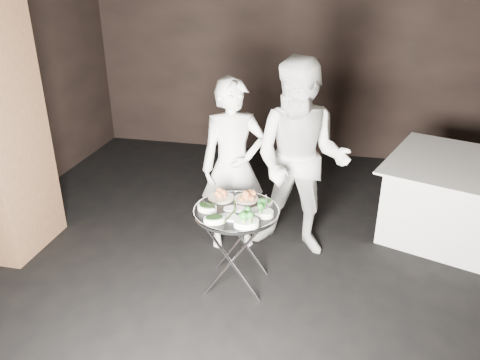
% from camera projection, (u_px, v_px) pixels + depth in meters
% --- Properties ---
extents(floor, '(6.00, 7.00, 0.05)m').
position_uv_depth(floor, '(252.00, 297.00, 4.03)').
color(floor, black).
rests_on(floor, ground).
extents(wall_back, '(6.00, 0.05, 3.00)m').
position_uv_depth(wall_back, '(301.00, 51.00, 6.53)').
color(wall_back, black).
rests_on(wall_back, floor).
extents(tray_stand, '(0.50, 0.42, 0.73)m').
position_uv_depth(tray_stand, '(236.00, 245.00, 3.98)').
color(tray_stand, silver).
rests_on(tray_stand, floor).
extents(serving_tray, '(0.72, 0.72, 0.04)m').
position_uv_depth(serving_tray, '(236.00, 211.00, 3.84)').
color(serving_tray, black).
rests_on(serving_tray, tray_stand).
extents(potato_plate_a, '(0.22, 0.22, 0.08)m').
position_uv_depth(potato_plate_a, '(221.00, 195.00, 4.01)').
color(potato_plate_a, beige).
rests_on(potato_plate_a, serving_tray).
extents(potato_plate_b, '(0.21, 0.21, 0.07)m').
position_uv_depth(potato_plate_b, '(246.00, 196.00, 4.00)').
color(potato_plate_b, beige).
rests_on(potato_plate_b, serving_tray).
extents(greens_bowl, '(0.13, 0.13, 0.07)m').
position_uv_depth(greens_bowl, '(265.00, 202.00, 3.89)').
color(greens_bowl, white).
rests_on(greens_bowl, serving_tray).
extents(asparagus_plate_a, '(0.20, 0.14, 0.04)m').
position_uv_depth(asparagus_plate_a, '(235.00, 208.00, 3.84)').
color(asparagus_plate_a, white).
rests_on(asparagus_plate_a, serving_tray).
extents(asparagus_plate_b, '(0.20, 0.13, 0.04)m').
position_uv_depth(asparagus_plate_b, '(230.00, 217.00, 3.70)').
color(asparagus_plate_b, white).
rests_on(asparagus_plate_b, serving_tray).
extents(spinach_bowl_a, '(0.20, 0.15, 0.07)m').
position_uv_depth(spinach_bowl_a, '(207.00, 207.00, 3.82)').
color(spinach_bowl_a, white).
rests_on(spinach_bowl_a, serving_tray).
extents(spinach_bowl_b, '(0.19, 0.16, 0.07)m').
position_uv_depth(spinach_bowl_b, '(214.00, 219.00, 3.64)').
color(spinach_bowl_b, white).
rests_on(spinach_bowl_b, serving_tray).
extents(broccoli_bowl_a, '(0.20, 0.15, 0.08)m').
position_uv_depth(broccoli_bowl_a, '(262.00, 212.00, 3.74)').
color(broccoli_bowl_a, white).
rests_on(broccoli_bowl_a, serving_tray).
extents(broccoli_bowl_b, '(0.23, 0.20, 0.08)m').
position_uv_depth(broccoli_bowl_b, '(246.00, 222.00, 3.59)').
color(broccoli_bowl_b, white).
rests_on(broccoli_bowl_b, serving_tray).
extents(serving_utensils, '(0.58, 0.43, 0.01)m').
position_uv_depth(serving_utensils, '(240.00, 201.00, 3.88)').
color(serving_utensils, silver).
rests_on(serving_utensils, serving_tray).
extents(waiter_left, '(0.72, 0.60, 1.68)m').
position_uv_depth(waiter_left, '(233.00, 166.00, 4.44)').
color(waiter_left, silver).
rests_on(waiter_left, floor).
extents(waiter_right, '(1.00, 0.82, 1.89)m').
position_uv_depth(waiter_right, '(300.00, 161.00, 4.30)').
color(waiter_right, silver).
rests_on(waiter_right, floor).
extents(dining_table, '(1.40, 1.40, 0.80)m').
position_uv_depth(dining_table, '(458.00, 200.00, 4.77)').
color(dining_table, white).
rests_on(dining_table, floor).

